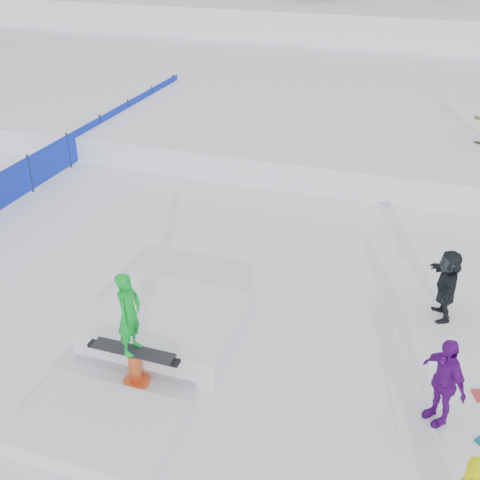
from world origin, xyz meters
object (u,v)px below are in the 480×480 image
(safety_fence, at_px, (69,150))
(spectator_purple, at_px, (443,381))
(spectator_dark, at_px, (446,285))
(jib_rail_feature, at_px, (151,347))

(safety_fence, bearing_deg, spectator_purple, -32.90)
(spectator_purple, height_order, spectator_dark, spectator_purple)
(spectator_dark, bearing_deg, spectator_purple, -11.15)
(spectator_dark, bearing_deg, jib_rail_feature, -69.52)
(safety_fence, xyz_separation_m, jib_rail_feature, (6.32, -7.34, -0.25))
(spectator_dark, bearing_deg, safety_fence, -123.63)
(spectator_purple, distance_m, spectator_dark, 2.80)
(spectator_purple, bearing_deg, spectator_dark, 138.98)
(spectator_purple, bearing_deg, jib_rail_feature, -129.59)
(spectator_dark, height_order, jib_rail_feature, jib_rail_feature)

